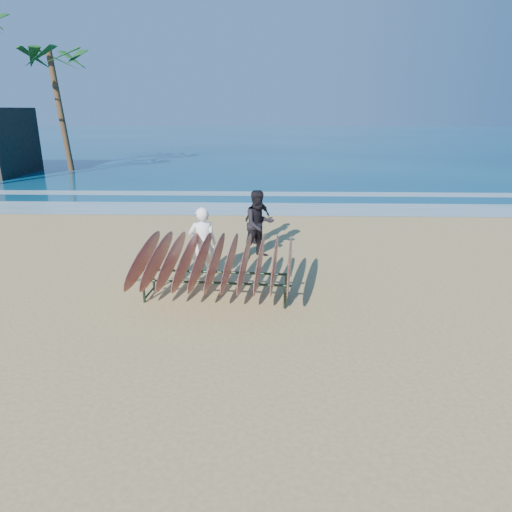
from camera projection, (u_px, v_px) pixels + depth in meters
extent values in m
plane|color=tan|center=(255.00, 313.00, 9.11)|extent=(120.00, 120.00, 0.00)
plane|color=navy|center=(269.00, 139.00, 61.42)|extent=(160.00, 160.00, 0.00)
plane|color=white|center=(263.00, 209.00, 18.62)|extent=(160.00, 160.00, 0.00)
plane|color=white|center=(264.00, 194.00, 21.95)|extent=(160.00, 160.00, 0.00)
cylinder|color=#1C2C20|center=(144.00, 291.00, 9.56)|extent=(0.06, 0.06, 0.50)
cylinder|color=#1C2C20|center=(285.00, 297.00, 9.27)|extent=(0.06, 0.06, 0.50)
cylinder|color=#1C2C20|center=(154.00, 280.00, 10.17)|extent=(0.06, 0.06, 0.50)
cylinder|color=#1C2C20|center=(286.00, 285.00, 9.88)|extent=(0.06, 0.06, 0.50)
cylinder|color=#1C2C20|center=(213.00, 283.00, 9.33)|extent=(3.20, 0.29, 0.06)
cylinder|color=#1C2C20|center=(219.00, 272.00, 9.95)|extent=(3.20, 0.29, 0.06)
cylinder|color=#1C2C20|center=(149.00, 293.00, 9.92)|extent=(0.09, 0.65, 0.04)
cylinder|color=#1C2C20|center=(285.00, 299.00, 9.63)|extent=(0.09, 0.65, 0.04)
ellipsoid|color=#6D0907|center=(144.00, 258.00, 9.68)|extent=(0.24, 2.51, 0.98)
ellipsoid|color=#6D0907|center=(158.00, 259.00, 9.65)|extent=(0.24, 2.51, 0.98)
ellipsoid|color=#6D0907|center=(172.00, 259.00, 9.62)|extent=(0.24, 2.51, 0.98)
ellipsoid|color=#6D0907|center=(186.00, 260.00, 9.59)|extent=(0.24, 2.51, 0.98)
ellipsoid|color=#6D0907|center=(201.00, 260.00, 9.56)|extent=(0.24, 2.51, 0.98)
ellipsoid|color=#6D0907|center=(215.00, 261.00, 9.53)|extent=(0.24, 2.51, 0.98)
ellipsoid|color=#6D0907|center=(230.00, 261.00, 9.50)|extent=(0.24, 2.51, 0.98)
ellipsoid|color=#6D0907|center=(245.00, 262.00, 9.47)|extent=(0.24, 2.51, 0.98)
ellipsoid|color=#6D0907|center=(260.00, 262.00, 9.44)|extent=(0.24, 2.51, 0.98)
ellipsoid|color=#6D0907|center=(275.00, 263.00, 9.40)|extent=(0.24, 2.51, 0.98)
ellipsoid|color=#6D0907|center=(290.00, 263.00, 9.37)|extent=(0.24, 2.51, 0.98)
imported|color=white|center=(203.00, 244.00, 10.63)|extent=(0.70, 0.52, 1.77)
imported|color=black|center=(259.00, 224.00, 12.32)|extent=(1.13, 1.05, 1.85)
imported|color=black|center=(257.00, 218.00, 13.69)|extent=(0.93, 0.91, 1.57)
cylinder|color=brown|center=(61.00, 113.00, 28.41)|extent=(0.36, 1.53, 7.33)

